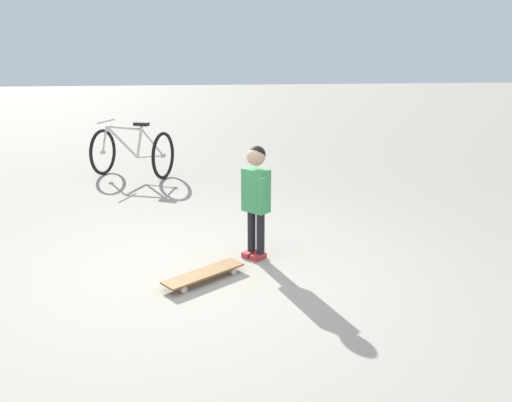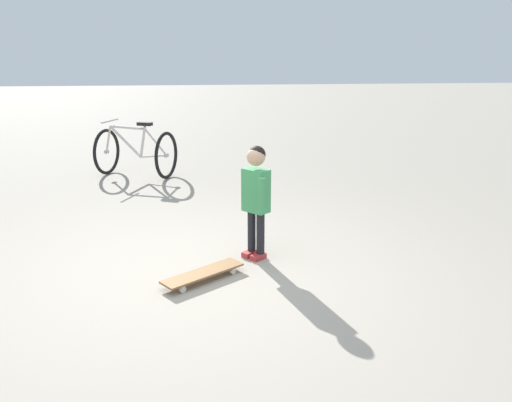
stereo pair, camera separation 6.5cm
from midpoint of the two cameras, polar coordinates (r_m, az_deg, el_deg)
name	(u,v)px [view 1 (the left image)]	position (r m, az deg, el deg)	size (l,w,h in m)	color
ground_plane	(198,280)	(4.49, -6.85, -8.63)	(50.00, 50.00, 0.00)	#9E9384
child_person	(256,190)	(4.72, -0.41, 1.24)	(0.40, 0.27, 1.06)	black
skateboard	(204,274)	(4.45, -6.18, -7.97)	(0.60, 0.72, 0.07)	olive
bicycle_near	(132,152)	(8.14, -13.66, 5.24)	(1.07, 1.26, 0.85)	black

